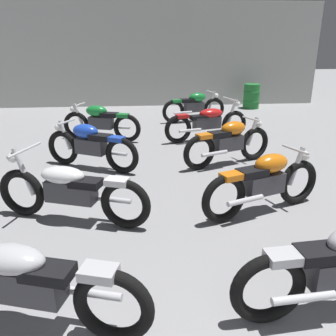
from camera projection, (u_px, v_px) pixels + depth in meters
back_wall at (146, 55)px, 12.65m from camera, size 12.62×0.24×3.60m
motorcycle_left_row_1 at (23, 281)px, 2.87m from camera, size 2.11×0.87×0.97m
motorcycle_left_row_2 at (70, 190)px, 4.62m from camera, size 2.09×0.94×0.97m
motorcycle_left_row_3 at (91, 145)px, 6.58m from camera, size 1.80×1.01×0.88m
motorcycle_left_row_4 at (101, 122)px, 8.46m from camera, size 1.91×0.75×0.88m
motorcycle_right_row_2 at (264, 182)px, 4.87m from camera, size 1.88×0.81×0.88m
motorcycle_right_row_3 at (229, 142)px, 6.79m from camera, size 1.87×0.84×0.88m
motorcycle_right_row_4 at (208, 122)px, 8.48m from camera, size 2.12×0.87×0.97m
motorcycle_right_row_5 at (194, 106)px, 10.46m from camera, size 1.94×0.67×0.88m
oil_drum at (251, 96)px, 12.53m from camera, size 0.59×0.59×0.85m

